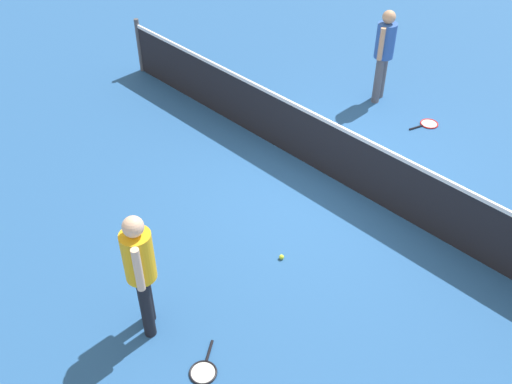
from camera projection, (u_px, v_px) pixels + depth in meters
The scene contains 7 objects.
ground_plane at pixel (337, 180), 9.14m from camera, with size 40.00×40.00×0.00m, color #265693.
court_net at pixel (340, 154), 8.83m from camera, with size 10.09×0.09×1.07m.
player_near_side at pixel (140, 266), 6.36m from camera, with size 0.48×0.47×1.70m.
player_far_side at pixel (384, 49), 10.39m from camera, with size 0.42×0.53×1.70m.
tennis_racket_near_player at pixel (204, 370), 6.52m from camera, with size 0.47×0.58×0.03m.
tennis_racket_far_player at pixel (428, 124), 10.34m from camera, with size 0.40×0.61×0.03m.
tennis_ball_midcourt at pixel (282, 257), 7.83m from camera, with size 0.07×0.07×0.07m, color #C6E033.
Camera 1 is at (4.23, -5.93, 5.67)m, focal length 41.70 mm.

